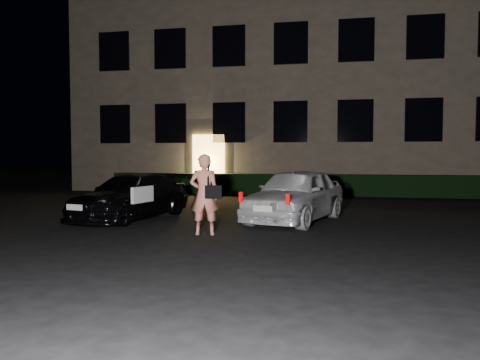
# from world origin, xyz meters

# --- Properties ---
(ground) EXTENTS (80.00, 80.00, 0.00)m
(ground) POSITION_xyz_m (0.00, 0.00, 0.00)
(ground) COLOR black
(ground) RESTS_ON ground
(building) EXTENTS (20.00, 8.11, 12.00)m
(building) POSITION_xyz_m (-0.00, 14.99, 6.00)
(building) COLOR brown
(building) RESTS_ON ground
(hedge) EXTENTS (15.00, 0.70, 0.85)m
(hedge) POSITION_xyz_m (0.00, 10.50, 0.42)
(hedge) COLOR black
(hedge) RESTS_ON ground
(sedan) EXTENTS (2.35, 4.12, 1.13)m
(sedan) POSITION_xyz_m (-3.29, 2.61, 0.56)
(sedan) COLOR black
(sedan) RESTS_ON ground
(hatch) EXTENTS (2.59, 4.12, 1.31)m
(hatch) POSITION_xyz_m (0.85, 2.94, 0.65)
(hatch) COLOR white
(hatch) RESTS_ON ground
(man) EXTENTS (0.72, 0.47, 1.64)m
(man) POSITION_xyz_m (-0.80, 0.60, 0.82)
(man) COLOR #E47B67
(man) RESTS_ON ground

